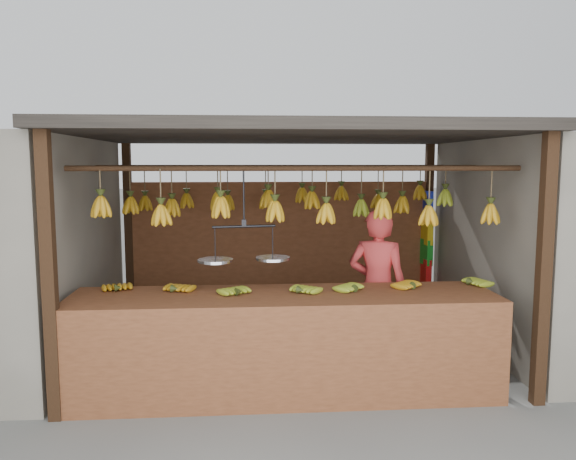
{
  "coord_description": "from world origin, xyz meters",
  "views": [
    {
      "loc": [
        -0.46,
        -5.92,
        2.04
      ],
      "look_at": [
        0.0,
        0.3,
        1.3
      ],
      "focal_mm": 35.0,
      "sensor_mm": 36.0,
      "label": 1
    }
  ],
  "objects": [
    {
      "name": "ground",
      "position": [
        0.0,
        0.0,
        0.0
      ],
      "size": [
        80.0,
        80.0,
        0.0
      ],
      "primitive_type": "plane",
      "color": "#5B5B57"
    },
    {
      "name": "stall",
      "position": [
        0.0,
        0.33,
        1.97
      ],
      "size": [
        4.3,
        3.3,
        2.4
      ],
      "color": "black",
      "rests_on": "ground"
    },
    {
      "name": "balance_scale",
      "position": [
        -0.49,
        -1.0,
        1.23
      ],
      "size": [
        0.81,
        0.38,
        0.82
      ],
      "color": "black",
      "rests_on": "ground"
    },
    {
      "name": "counter",
      "position": [
        -0.13,
        -1.23,
        0.71
      ],
      "size": [
        3.78,
        0.85,
        0.96
      ],
      "color": "brown",
      "rests_on": "ground"
    },
    {
      "name": "hanging_bananas",
      "position": [
        0.01,
        0.01,
        1.62
      ],
      "size": [
        3.62,
        2.24,
        0.4
      ],
      "color": "#B57F13",
      "rests_on": "ground"
    },
    {
      "name": "vendor",
      "position": [
        0.83,
        -0.51,
        0.8
      ],
      "size": [
        0.69,
        0.59,
        1.6
      ],
      "primitive_type": "imported",
      "rotation": [
        0.0,
        0.0,
        2.72
      ],
      "color": "#BF3333",
      "rests_on": "ground"
    },
    {
      "name": "bag_bundles",
      "position": [
        1.94,
        1.35,
        1.03
      ],
      "size": [
        0.08,
        0.26,
        1.25
      ],
      "color": "#1426BF",
      "rests_on": "ground"
    }
  ]
}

